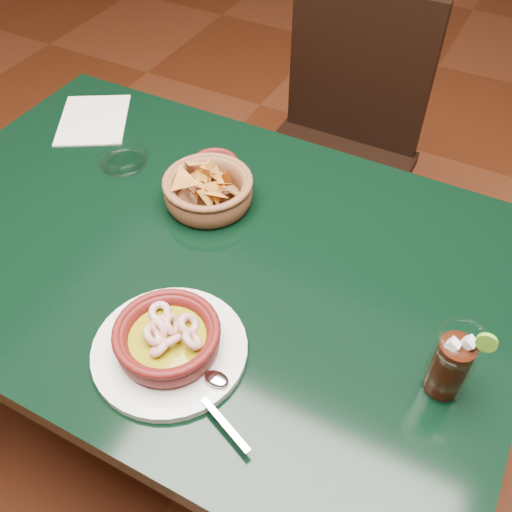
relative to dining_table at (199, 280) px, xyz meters
The scene contains 9 objects.
ground 0.65m from the dining_table, ahead, with size 7.00×7.00×0.00m, color #471C0C.
dining_table is the anchor object (origin of this frame).
dining_chair 0.72m from the dining_table, 88.57° to the left, with size 0.43×0.43×0.94m.
shrimp_plate 0.27m from the dining_table, 67.33° to the right, with size 0.32×0.25×0.08m.
chip_basket 0.18m from the dining_table, 108.29° to the left, with size 0.21×0.21×0.13m.
guacamole_ramekin 0.24m from the dining_table, 110.15° to the left, with size 0.12×0.12×0.04m.
cola_drink 0.52m from the dining_table, ahead, with size 0.13×0.13×0.15m.
glass_ashtray 0.32m from the dining_table, 152.41° to the left, with size 0.12×0.12×0.03m.
paper_menu 0.51m from the dining_table, 150.88° to the left, with size 0.24×0.25×0.00m.
Camera 1 is at (0.45, -0.61, 1.51)m, focal length 40.00 mm.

